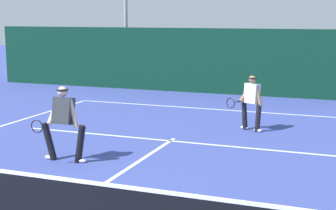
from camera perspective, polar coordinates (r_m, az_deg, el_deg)
court_line_baseline_far at (r=17.66m, az=5.67°, el=-0.51°), size 10.55×0.10×0.01m
court_line_service at (r=13.24m, az=0.27°, el=-4.02°), size 8.60×0.10×0.01m
court_line_centre at (r=10.66m, az=-5.29°, el=-7.57°), size 0.10×6.40×0.01m
tennis_net at (r=7.91m, az=-15.73°, el=-10.48°), size 11.56×0.09×1.07m
player_near at (r=11.47m, az=-11.64°, el=-1.68°), size 1.12×0.85×1.69m
player_far at (r=14.44m, az=9.30°, el=0.49°), size 0.99×0.84×1.57m
back_fence_windscreen at (r=20.88m, az=8.28°, el=4.77°), size 23.10×0.12×2.69m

